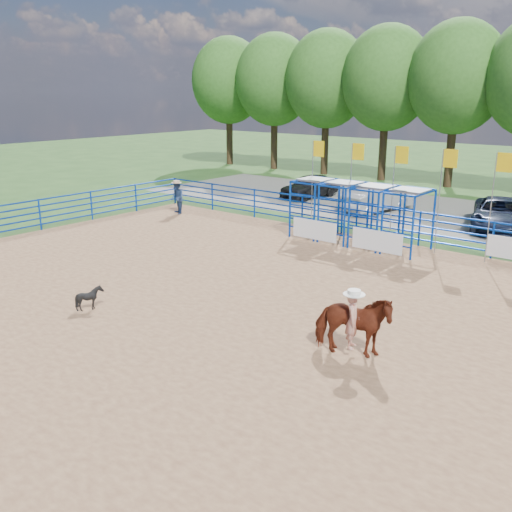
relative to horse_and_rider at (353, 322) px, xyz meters
The scene contains 11 objects.
ground 3.37m from the horse_and_rider, 162.85° to the left, with size 120.00×120.00×0.00m, color #355B24.
arena_dirt 3.37m from the horse_and_rider, 162.85° to the left, with size 30.00×20.00×0.02m, color #9A704D.
gravel_strip 18.25m from the horse_and_rider, 99.80° to the left, with size 40.00×10.00×0.01m, color gray.
horse_and_rider is the anchor object (origin of this frame).
calf 7.98m from the horse_and_rider, 163.59° to the right, with size 0.60×0.67×0.74m, color black.
spectator_cowboy 18.23m from the horse_and_rider, 150.31° to the left, with size 1.03×0.96×1.76m.
car_a 21.91m from the horse_and_rider, 126.79° to the left, with size 1.69×4.20×1.43m, color black.
car_b 18.18m from the horse_and_rider, 115.93° to the left, with size 1.61×4.61×1.52m, color gray.
car_c 16.37m from the horse_and_rider, 95.11° to the left, with size 2.41×5.22×1.45m, color black.
perimeter_fence 3.25m from the horse_and_rider, 162.85° to the left, with size 30.10×20.10×1.50m.
chute_assembly 11.00m from the horse_and_rider, 117.05° to the left, with size 19.32×2.41×4.20m.
Camera 1 is at (9.43, -12.45, 6.34)m, focal length 40.00 mm.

